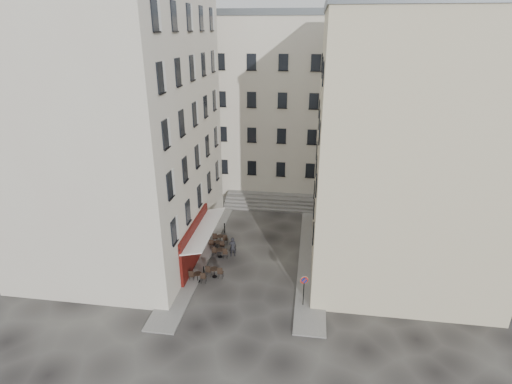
% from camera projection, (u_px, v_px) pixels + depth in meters
% --- Properties ---
extents(ground, '(90.00, 90.00, 0.00)m').
position_uv_depth(ground, '(250.00, 274.00, 29.68)').
color(ground, black).
rests_on(ground, ground).
extents(sidewalk_left, '(2.00, 22.00, 0.12)m').
position_uv_depth(sidewalk_left, '(205.00, 242.00, 33.92)').
color(sidewalk_left, slate).
rests_on(sidewalk_left, ground).
extents(sidewalk_right, '(2.00, 18.00, 0.12)m').
position_uv_depth(sidewalk_right, '(312.00, 257.00, 31.81)').
color(sidewalk_right, slate).
rests_on(sidewalk_right, ground).
extents(building_left, '(12.20, 16.20, 20.60)m').
position_uv_depth(building_left, '(117.00, 124.00, 29.89)').
color(building_left, beige).
rests_on(building_left, ground).
extents(building_right, '(12.20, 14.20, 18.60)m').
position_uv_depth(building_right, '(405.00, 146.00, 27.96)').
color(building_right, '#C6B893').
rests_on(building_right, ground).
extents(building_back, '(18.20, 10.20, 18.60)m').
position_uv_depth(building_back, '(268.00, 103.00, 43.66)').
color(building_back, beige).
rests_on(building_back, ground).
extents(cafe_storefront, '(1.74, 7.30, 3.50)m').
position_uv_depth(cafe_storefront, '(196.00, 241.00, 30.45)').
color(cafe_storefront, '#430C09').
rests_on(cafe_storefront, ground).
extents(stone_steps, '(9.00, 3.15, 0.80)m').
position_uv_depth(stone_steps, '(269.00, 202.00, 41.04)').
color(stone_steps, '#615E5C').
rests_on(stone_steps, ground).
extents(bollard_near, '(0.12, 0.12, 0.98)m').
position_uv_depth(bollard_near, '(204.00, 272.00, 29.00)').
color(bollard_near, black).
rests_on(bollard_near, ground).
extents(bollard_mid, '(0.12, 0.12, 0.98)m').
position_uv_depth(bollard_mid, '(215.00, 248.00, 32.20)').
color(bollard_mid, black).
rests_on(bollard_mid, ground).
extents(bollard_far, '(0.12, 0.12, 0.98)m').
position_uv_depth(bollard_far, '(224.00, 228.00, 35.40)').
color(bollard_far, black).
rests_on(bollard_far, ground).
extents(no_parking_sign, '(0.50, 0.20, 2.29)m').
position_uv_depth(no_parking_sign, '(304.00, 286.00, 25.62)').
color(no_parking_sign, black).
rests_on(no_parking_sign, ground).
extents(bistro_table_a, '(1.26, 0.59, 0.89)m').
position_uv_depth(bistro_table_a, '(198.00, 276.00, 28.59)').
color(bistro_table_a, black).
rests_on(bistro_table_a, ground).
extents(bistro_table_b, '(1.31, 0.62, 0.92)m').
position_uv_depth(bistro_table_b, '(215.00, 272.00, 29.12)').
color(bistro_table_b, black).
rests_on(bistro_table_b, ground).
extents(bistro_table_c, '(1.27, 0.60, 0.89)m').
position_uv_depth(bistro_table_c, '(220.00, 252.00, 31.67)').
color(bistro_table_c, black).
rests_on(bistro_table_c, ground).
extents(bistro_table_d, '(1.26, 0.59, 0.89)m').
position_uv_depth(bistro_table_d, '(217.00, 245.00, 32.78)').
color(bistro_table_d, black).
rests_on(bistro_table_d, ground).
extents(bistro_table_e, '(1.28, 0.60, 0.90)m').
position_uv_depth(bistro_table_e, '(220.00, 238.00, 33.73)').
color(bistro_table_e, black).
rests_on(bistro_table_e, ground).
extents(pedestrian, '(0.70, 0.58, 1.66)m').
position_uv_depth(pedestrian, '(233.00, 247.00, 31.71)').
color(pedestrian, black).
rests_on(pedestrian, ground).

